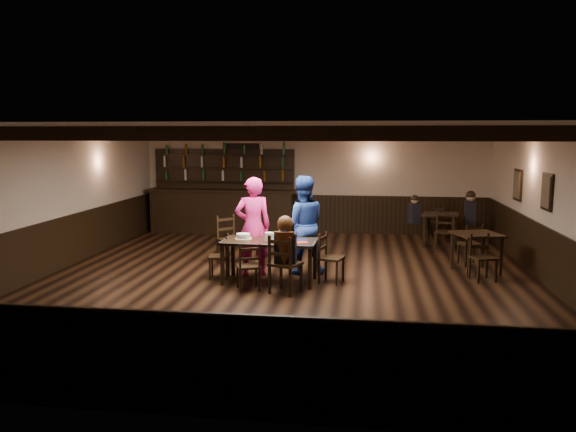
# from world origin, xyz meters

# --- Properties ---
(ground) EXTENTS (10.00, 10.00, 0.00)m
(ground) POSITION_xyz_m (0.00, 0.00, 0.00)
(ground) COLOR black
(ground) RESTS_ON ground
(room_shell) EXTENTS (9.02, 10.02, 2.71)m
(room_shell) POSITION_xyz_m (0.01, 0.04, 1.75)
(room_shell) COLOR beige
(room_shell) RESTS_ON ground
(dining_table) EXTENTS (1.67, 0.87, 0.75)m
(dining_table) POSITION_xyz_m (-0.30, -0.18, 0.68)
(dining_table) COLOR black
(dining_table) RESTS_ON ground
(chair_near_left) EXTENTS (0.48, 0.47, 0.80)m
(chair_near_left) POSITION_xyz_m (-0.54, -0.79, 0.47)
(chair_near_left) COLOR black
(chair_near_left) RESTS_ON ground
(chair_near_right) EXTENTS (0.58, 0.57, 0.97)m
(chair_near_right) POSITION_xyz_m (0.04, -0.90, 0.57)
(chair_near_right) COLOR black
(chair_near_right) RESTS_ON ground
(chair_end_left) EXTENTS (0.40, 0.42, 0.80)m
(chair_end_left) POSITION_xyz_m (-1.18, -0.03, 0.46)
(chair_end_left) COLOR black
(chair_end_left) RESTS_ON ground
(chair_end_right) EXTENTS (0.48, 0.50, 0.87)m
(chair_end_right) POSITION_xyz_m (0.71, -0.02, 0.51)
(chair_end_right) COLOR black
(chair_end_right) RESTS_ON ground
(chair_far_pushed) EXTENTS (0.62, 0.62, 0.97)m
(chair_far_pushed) POSITION_xyz_m (-1.39, 1.22, 0.57)
(chair_far_pushed) COLOR black
(chair_far_pushed) RESTS_ON ground
(woman_pink) EXTENTS (0.77, 0.63, 1.82)m
(woman_pink) POSITION_xyz_m (-0.69, 0.28, 0.91)
(woman_pink) COLOR #FD238B
(woman_pink) RESTS_ON ground
(man_blue) EXTENTS (1.02, 0.88, 1.83)m
(man_blue) POSITION_xyz_m (0.19, 0.55, 0.92)
(man_blue) COLOR navy
(man_blue) RESTS_ON ground
(seated_person) EXTENTS (0.35, 0.52, 0.85)m
(seated_person) POSITION_xyz_m (0.07, -0.84, 0.84)
(seated_person) COLOR black
(seated_person) RESTS_ON ground
(cake) EXTENTS (0.30, 0.30, 0.10)m
(cake) POSITION_xyz_m (-0.78, -0.12, 0.79)
(cake) COLOR white
(cake) RESTS_ON dining_table
(plate_stack_a) EXTENTS (0.16, 0.16, 0.15)m
(plate_stack_a) POSITION_xyz_m (-0.29, -0.25, 0.83)
(plate_stack_a) COLOR white
(plate_stack_a) RESTS_ON dining_table
(plate_stack_b) EXTENTS (0.17, 0.17, 0.20)m
(plate_stack_b) POSITION_xyz_m (-0.05, -0.15, 0.85)
(plate_stack_b) COLOR white
(plate_stack_b) RESTS_ON dining_table
(tea_light) EXTENTS (0.05, 0.05, 0.06)m
(tea_light) POSITION_xyz_m (-0.21, -0.12, 0.78)
(tea_light) COLOR #A5A8AD
(tea_light) RESTS_ON dining_table
(salt_shaker) EXTENTS (0.04, 0.04, 0.10)m
(salt_shaker) POSITION_xyz_m (0.11, -0.27, 0.80)
(salt_shaker) COLOR silver
(salt_shaker) RESTS_ON dining_table
(pepper_shaker) EXTENTS (0.04, 0.04, 0.10)m
(pepper_shaker) POSITION_xyz_m (0.07, -0.26, 0.80)
(pepper_shaker) COLOR #A5A8AD
(pepper_shaker) RESTS_ON dining_table
(drink_glass) EXTENTS (0.08, 0.08, 0.13)m
(drink_glass) POSITION_xyz_m (0.02, -0.06, 0.82)
(drink_glass) COLOR silver
(drink_glass) RESTS_ON dining_table
(menu_red) EXTENTS (0.30, 0.24, 0.00)m
(menu_red) POSITION_xyz_m (0.25, -0.30, 0.75)
(menu_red) COLOR #9B2C10
(menu_red) RESTS_ON dining_table
(menu_blue) EXTENTS (0.32, 0.26, 0.00)m
(menu_blue) POSITION_xyz_m (0.22, -0.08, 0.75)
(menu_blue) COLOR #101851
(menu_blue) RESTS_ON dining_table
(bar_counter) EXTENTS (3.97, 0.70, 2.20)m
(bar_counter) POSITION_xyz_m (-2.40, 4.72, 0.73)
(bar_counter) COLOR black
(bar_counter) RESTS_ON ground
(back_table_a) EXTENTS (0.98, 0.98, 0.75)m
(back_table_a) POSITION_xyz_m (3.45, 1.05, 0.65)
(back_table_a) COLOR black
(back_table_a) RESTS_ON ground
(back_table_b) EXTENTS (0.96, 0.96, 0.75)m
(back_table_b) POSITION_xyz_m (3.11, 3.63, 0.65)
(back_table_b) COLOR black
(back_table_b) RESTS_ON ground
(bg_patron_left) EXTENTS (0.28, 0.37, 0.69)m
(bg_patron_left) POSITION_xyz_m (2.52, 3.88, 0.81)
(bg_patron_left) COLOR black
(bg_patron_left) RESTS_ON ground
(bg_patron_right) EXTENTS (0.27, 0.41, 0.81)m
(bg_patron_right) POSITION_xyz_m (3.80, 3.79, 0.87)
(bg_patron_right) COLOR black
(bg_patron_right) RESTS_ON ground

